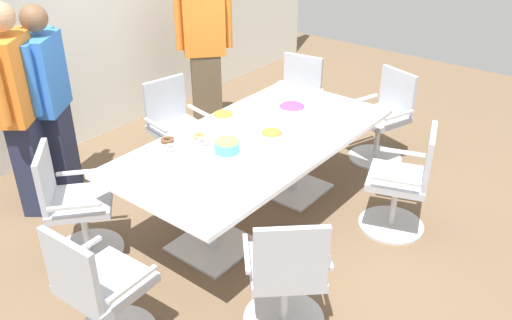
% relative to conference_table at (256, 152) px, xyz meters
% --- Properties ---
extents(ground_plane, '(10.00, 10.00, 0.01)m').
position_rel_conference_table_xyz_m(ground_plane, '(0.00, 0.00, -0.63)').
color(ground_plane, brown).
extents(back_wall, '(8.00, 0.10, 2.80)m').
position_rel_conference_table_xyz_m(back_wall, '(0.00, 2.40, 0.77)').
color(back_wall, silver).
rests_on(back_wall, ground).
extents(conference_table, '(2.40, 1.20, 0.75)m').
position_rel_conference_table_xyz_m(conference_table, '(0.00, 0.00, 0.00)').
color(conference_table, white).
rests_on(conference_table, ground).
extents(office_chair_0, '(0.62, 0.62, 0.91)m').
position_rel_conference_table_xyz_m(office_chair_0, '(1.42, 0.59, -0.22)').
color(office_chair_0, silver).
rests_on(office_chair_0, ground).
extents(office_chair_1, '(0.63, 0.63, 0.91)m').
position_rel_conference_table_xyz_m(office_chair_1, '(0.15, 1.10, -0.22)').
color(office_chair_1, silver).
rests_on(office_chair_1, ground).
extents(office_chair_2, '(0.76, 0.76, 0.91)m').
position_rel_conference_table_xyz_m(office_chair_2, '(-1.24, 0.76, -0.22)').
color(office_chair_2, silver).
rests_on(office_chair_2, ground).
extents(office_chair_3, '(0.57, 0.57, 0.91)m').
position_rel_conference_table_xyz_m(office_chair_3, '(-1.69, -0.15, -0.22)').
color(office_chair_3, silver).
rests_on(office_chair_3, ground).
extents(office_chair_4, '(0.76, 0.76, 0.91)m').
position_rel_conference_table_xyz_m(office_chair_4, '(-0.88, -0.94, -0.22)').
color(office_chair_4, silver).
rests_on(office_chair_4, ground).
extents(office_chair_5, '(0.69, 0.69, 0.91)m').
position_rel_conference_table_xyz_m(office_chair_5, '(0.61, -1.03, -0.22)').
color(office_chair_5, silver).
rests_on(office_chair_5, ground).
extents(office_chair_6, '(0.68, 0.68, 0.91)m').
position_rel_conference_table_xyz_m(office_chair_6, '(1.62, -0.34, -0.22)').
color(office_chair_6, silver).
rests_on(office_chair_6, ground).
extents(person_standing_0, '(0.53, 0.45, 1.80)m').
position_rel_conference_table_xyz_m(person_standing_0, '(-1.08, 1.57, 0.32)').
color(person_standing_0, '#232842').
rests_on(person_standing_0, ground).
extents(person_standing_1, '(0.54, 0.44, 1.71)m').
position_rel_conference_table_xyz_m(person_standing_1, '(-0.77, 1.64, 0.27)').
color(person_standing_1, '#232842').
rests_on(person_standing_1, ground).
extents(person_standing_2, '(0.51, 0.46, 1.79)m').
position_rel_conference_table_xyz_m(person_standing_2, '(1.09, 1.58, 0.31)').
color(person_standing_2, brown).
rests_on(person_standing_2, ground).
extents(snack_bowl_candy_mix, '(0.25, 0.25, 0.09)m').
position_rel_conference_table_xyz_m(snack_bowl_candy_mix, '(0.58, 0.06, 0.17)').
color(snack_bowl_candy_mix, white).
rests_on(snack_bowl_candy_mix, conference_table).
extents(snack_bowl_chips_orange, '(0.18, 0.18, 0.10)m').
position_rel_conference_table_xyz_m(snack_bowl_chips_orange, '(0.06, 0.41, 0.17)').
color(snack_bowl_chips_orange, beige).
rests_on(snack_bowl_chips_orange, conference_table).
extents(snack_bowl_cookies, '(0.20, 0.20, 0.12)m').
position_rel_conference_table_xyz_m(snack_bowl_cookies, '(-0.31, 0.03, 0.18)').
color(snack_bowl_cookies, '#4C9EC6').
rests_on(snack_bowl_cookies, conference_table).
extents(snack_bowl_pretzels, '(0.18, 0.18, 0.10)m').
position_rel_conference_table_xyz_m(snack_bowl_pretzels, '(0.04, -0.12, 0.17)').
color(snack_bowl_pretzels, beige).
rests_on(snack_bowl_pretzels, conference_table).
extents(donut_platter, '(0.39, 0.38, 0.04)m').
position_rel_conference_table_xyz_m(donut_platter, '(-0.43, 0.37, 0.14)').
color(donut_platter, white).
rests_on(donut_platter, conference_table).
extents(plate_stack, '(0.18, 0.18, 0.05)m').
position_rel_conference_table_xyz_m(plate_stack, '(-0.52, -0.27, 0.15)').
color(plate_stack, white).
rests_on(plate_stack, conference_table).
extents(napkin_pile, '(0.14, 0.14, 0.06)m').
position_rel_conference_table_xyz_m(napkin_pile, '(0.97, -0.15, 0.16)').
color(napkin_pile, white).
rests_on(napkin_pile, conference_table).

